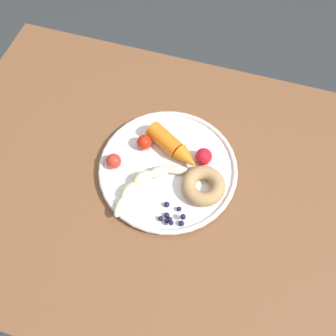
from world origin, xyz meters
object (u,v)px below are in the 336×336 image
Objects in this scene: carrot_orange at (173,147)px; tomato_near at (114,161)px; banana at (145,182)px; tomato_far at (144,142)px; dining_table at (179,207)px; plate at (168,169)px; donut at (203,186)px; tomato_mid at (204,157)px; blueberry_pile at (172,217)px.

carrot_orange is 4.09× the size of tomato_near.
banana is 4.61× the size of tomato_far.
tomato_far is (0.05, 0.06, 0.00)m from tomato_near.
carrot_orange reaches higher than dining_table.
plate is 9.05× the size of tomato_far.
carrot_orange is (0.03, 0.10, 0.01)m from banana.
banana is 0.10m from carrot_orange.
plate is 3.29× the size of donut.
tomato_mid is at bearing 19.68° from tomato_near.
carrot_orange reaches higher than blueberry_pile.
tomato_far is (-0.14, -0.00, -0.00)m from tomato_mid.
banana is at bearing -166.00° from dining_table.
tomato_mid reaches higher than tomato_near.
donut is 1.72× the size of blueberry_pile.
donut reaches higher than plate.
blueberry_pile reaches higher than dining_table.
dining_table is at bearing 14.00° from banana.
carrot_orange is at bearing 4.77° from tomato_far.
carrot_orange reaches higher than tomato_far.
blueberry_pile is at bearing -53.40° from tomato_far.
banana is (-0.03, -0.05, 0.02)m from plate.
tomato_far reaches higher than plate.
carrot_orange is 3.62× the size of tomato_mid.
tomato_mid is (0.03, 0.07, 0.14)m from dining_table.
banana is 1.13× the size of carrot_orange.
donut is at bearing -38.89° from carrot_orange.
dining_table is at bearing -42.11° from plate.
tomato_far is at bearing -175.23° from carrot_orange.
tomato_near is 0.88× the size of tomato_mid.
tomato_mid reaches higher than plate.
tomato_mid is (0.07, -0.00, -0.00)m from carrot_orange.
blueberry_pile is 1.60× the size of tomato_far.
plate is 0.05m from carrot_orange.
banana is (-0.07, -0.02, 0.13)m from dining_table.
tomato_mid is at bearing 0.58° from tomato_far.
tomato_near is 0.99× the size of tomato_far.
blueberry_pile is at bearing -74.06° from carrot_orange.
blueberry_pile reaches higher than plate.
tomato_near is 0.20m from tomato_mid.
plate is 2.22× the size of carrot_orange.
tomato_mid is (0.18, 0.07, 0.00)m from tomato_near.
tomato_far is at bearing 145.38° from dining_table.
donut is 0.20m from tomato_near.
tomato_near is (-0.12, -0.03, 0.02)m from plate.
dining_table is 33.06× the size of tomato_far.
tomato_near is (-0.20, 0.00, 0.00)m from donut.
banana and donut have the same top height.
dining_table is 12.00× the size of donut.
tomato_mid is at bearing 29.81° from plate.
carrot_orange is 1.48× the size of donut.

